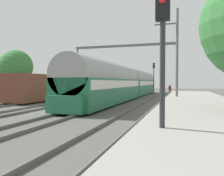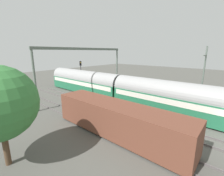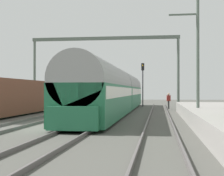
% 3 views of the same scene
% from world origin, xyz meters
% --- Properties ---
extents(ground, '(120.00, 120.00, 0.00)m').
position_xyz_m(ground, '(0.00, 0.00, 0.00)').
color(ground, '#504F49').
extents(track_west, '(1.52, 60.00, 0.16)m').
position_xyz_m(track_west, '(-1.97, 0.00, 0.08)').
color(track_west, '#5A5454').
rests_on(track_west, ground).
extents(track_east, '(1.52, 60.00, 0.16)m').
position_xyz_m(track_east, '(1.97, 0.00, 0.08)').
color(track_east, '#5A5454').
rests_on(track_east, ground).
extents(track_far_east, '(1.52, 60.00, 0.16)m').
position_xyz_m(track_far_east, '(5.90, 0.00, 0.08)').
color(track_far_east, '#5A5454').
rests_on(track_far_east, ground).
extents(platform, '(4.40, 28.00, 0.90)m').
position_xyz_m(platform, '(9.72, 2.00, 0.45)').
color(platform, gray).
rests_on(platform, ground).
extents(passenger_train, '(2.93, 32.85, 3.82)m').
position_xyz_m(passenger_train, '(1.97, 14.03, 1.97)').
color(passenger_train, '#236B47').
rests_on(passenger_train, ground).
extents(freight_car, '(2.80, 13.00, 2.70)m').
position_xyz_m(freight_car, '(-5.90, 8.31, 1.47)').
color(freight_car, brown).
rests_on(freight_car, ground).
extents(person_crossing, '(0.43, 0.30, 1.73)m').
position_xyz_m(person_crossing, '(6.92, 20.28, 1.03)').
color(person_crossing, '#353535').
rests_on(person_crossing, ground).
extents(railway_signal_near, '(0.36, 0.30, 4.54)m').
position_xyz_m(railway_signal_near, '(8.24, -8.46, 2.94)').
color(railway_signal_near, '#2D2D33').
rests_on(railway_signal_near, ground).
extents(railway_signal_far, '(0.36, 0.30, 5.42)m').
position_xyz_m(railway_signal_far, '(3.89, 25.51, 3.45)').
color(railway_signal_far, '#2D2D33').
rests_on(railway_signal_far, ground).
extents(catenary_gantry, '(16.21, 0.28, 7.86)m').
position_xyz_m(catenary_gantry, '(0.00, 19.35, 5.89)').
color(catenary_gantry, '#59655C').
rests_on(catenary_gantry, ground).
extents(catenary_pole_east_mid, '(1.90, 0.20, 8.00)m').
position_xyz_m(catenary_pole_east_mid, '(8.25, 4.49, 4.15)').
color(catenary_pole_east_mid, '#59655C').
rests_on(catenary_pole_east_mid, ground).
extents(tree_west_background, '(4.62, 4.62, 6.56)m').
position_xyz_m(tree_west_background, '(-13.48, 11.44, 4.25)').
color(tree_west_background, '#4C3826').
rests_on(tree_west_background, ground).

